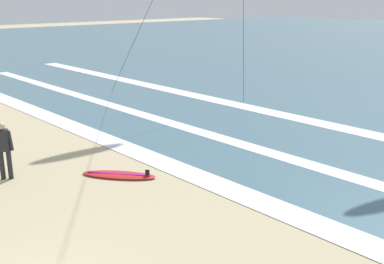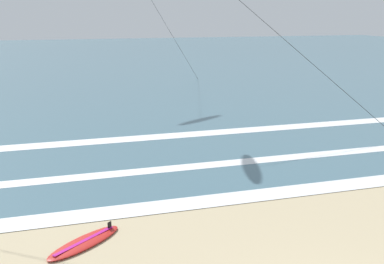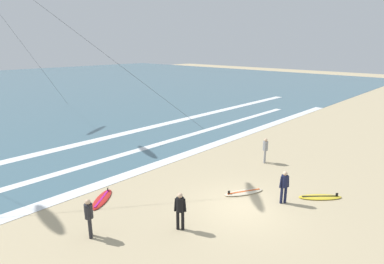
# 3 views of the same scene
# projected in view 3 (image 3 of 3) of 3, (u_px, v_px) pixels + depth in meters

# --- Properties ---
(ground_plane) EXTENTS (160.00, 160.00, 0.00)m
(ground_plane) POSITION_uv_depth(u_px,v_px,m) (241.00, 207.00, 14.54)
(ground_plane) COLOR tan
(wave_foam_shoreline) EXTENTS (54.70, 0.89, 0.01)m
(wave_foam_shoreline) POSITION_uv_depth(u_px,v_px,m) (129.00, 174.00, 18.13)
(wave_foam_shoreline) COLOR white
(wave_foam_shoreline) RESTS_ON ocean_surface
(wave_foam_mid_break) EXTENTS (46.71, 0.66, 0.01)m
(wave_foam_mid_break) POSITION_uv_depth(u_px,v_px,m) (99.00, 162.00, 20.10)
(wave_foam_mid_break) COLOR white
(wave_foam_mid_break) RESTS_ON ocean_surface
(wave_foam_outer_break) EXTENTS (56.71, 0.93, 0.01)m
(wave_foam_outer_break) POSITION_uv_depth(u_px,v_px,m) (104.00, 138.00, 25.12)
(wave_foam_outer_break) COLOR white
(wave_foam_outer_break) RESTS_ON ocean_surface
(surfer_mid_group) EXTENTS (0.38, 0.46, 1.60)m
(surfer_mid_group) POSITION_uv_depth(u_px,v_px,m) (180.00, 208.00, 12.53)
(surfer_mid_group) COLOR black
(surfer_mid_group) RESTS_ON ground
(surfer_right_near) EXTENTS (0.34, 0.48, 1.60)m
(surfer_right_near) POSITION_uv_depth(u_px,v_px,m) (89.00, 215.00, 12.03)
(surfer_right_near) COLOR #232328
(surfer_right_near) RESTS_ON ground
(surfer_background_far) EXTENTS (0.47, 0.35, 1.60)m
(surfer_background_far) POSITION_uv_depth(u_px,v_px,m) (284.00, 184.00, 14.65)
(surfer_background_far) COLOR #141938
(surfer_background_far) RESTS_ON ground
(surfer_left_near) EXTENTS (0.49, 0.32, 1.60)m
(surfer_left_near) POSITION_uv_depth(u_px,v_px,m) (265.00, 148.00, 19.73)
(surfer_left_near) COLOR gray
(surfer_left_near) RESTS_ON ground
(surfboard_right_spare) EXTENTS (2.13, 1.52, 0.25)m
(surfboard_right_spare) POSITION_uv_depth(u_px,v_px,m) (244.00, 192.00, 15.88)
(surfboard_right_spare) COLOR beige
(surfboard_right_spare) RESTS_ON ground
(surfboard_left_pile) EXTENTS (1.90, 1.92, 0.25)m
(surfboard_left_pile) POSITION_uv_depth(u_px,v_px,m) (320.00, 197.00, 15.38)
(surfboard_left_pile) COLOR yellow
(surfboard_left_pile) RESTS_ON ground
(surfboard_foreground_flat) EXTENTS (2.03, 1.76, 0.25)m
(surfboard_foreground_flat) POSITION_uv_depth(u_px,v_px,m) (102.00, 199.00, 15.18)
(surfboard_foreground_flat) COLOR red
(surfboard_foreground_flat) RESTS_ON ground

